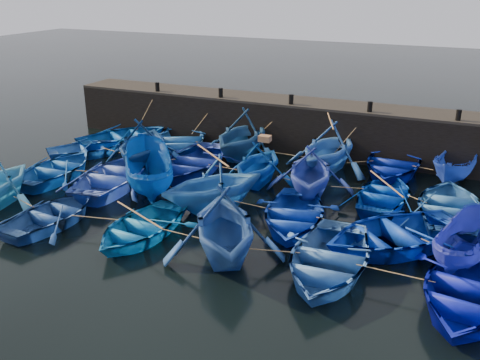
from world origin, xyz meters
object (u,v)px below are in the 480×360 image
at_px(boat_13, 57,169).
at_px(wooden_crate, 265,138).
at_px(boat_8, 192,162).
at_px(boat_0, 124,136).

relative_size(boat_13, wooden_crate, 9.10).
bearing_deg(boat_8, boat_0, 150.78).
height_order(boat_0, boat_8, boat_8).
distance_m(boat_13, wooden_crate, 9.67).
xyz_separation_m(boat_0, boat_13, (0.26, -5.58, -0.04)).
bearing_deg(boat_13, wooden_crate, -164.63).
distance_m(boat_0, boat_13, 5.59).
distance_m(boat_0, boat_8, 6.03).
bearing_deg(boat_13, boat_8, -152.17).
height_order(boat_0, boat_13, boat_0).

